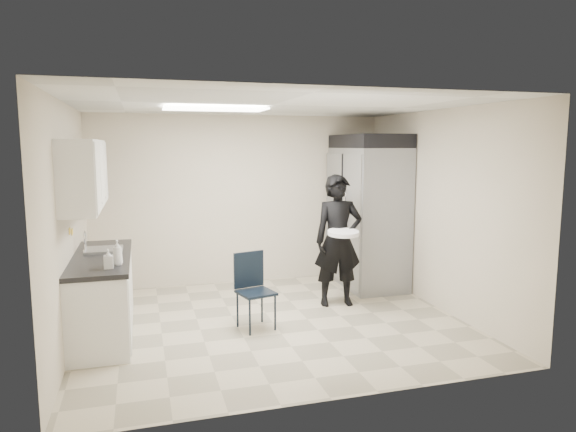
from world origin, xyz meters
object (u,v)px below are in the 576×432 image
object	(u,v)px
folding_chair	(256,293)
man_tuxedo	(338,241)
lower_counter	(103,297)
commercial_fridge	(368,217)

from	to	relation	value
folding_chair	man_tuxedo	bearing A→B (deg)	10.97
lower_counter	commercial_fridge	distance (m)	3.98
commercial_fridge	man_tuxedo	xyz separation A→B (m)	(-0.81, -0.81, -0.17)
lower_counter	commercial_fridge	world-z (taller)	commercial_fridge
commercial_fridge	folding_chair	xyz separation A→B (m)	(-2.07, -1.41, -0.62)
lower_counter	folding_chair	world-z (taller)	folding_chair
lower_counter	folding_chair	distance (m)	1.74
folding_chair	man_tuxedo	xyz separation A→B (m)	(1.26, 0.60, 0.45)
commercial_fridge	lower_counter	bearing A→B (deg)	-164.12
man_tuxedo	lower_counter	bearing A→B (deg)	-167.82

